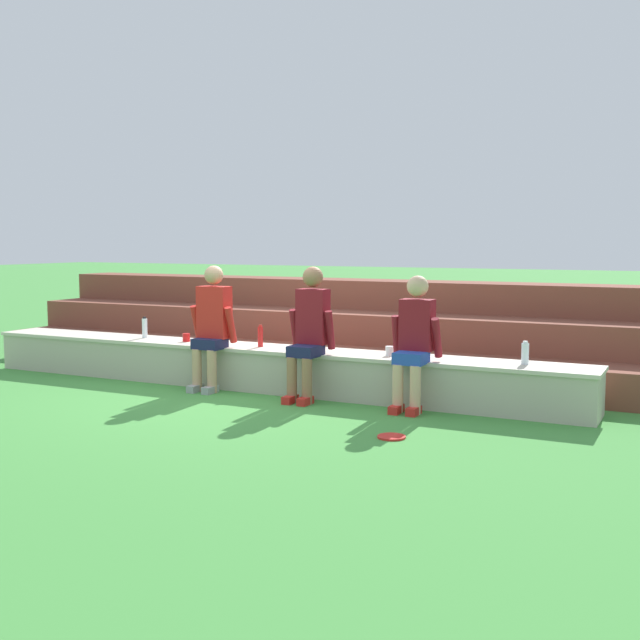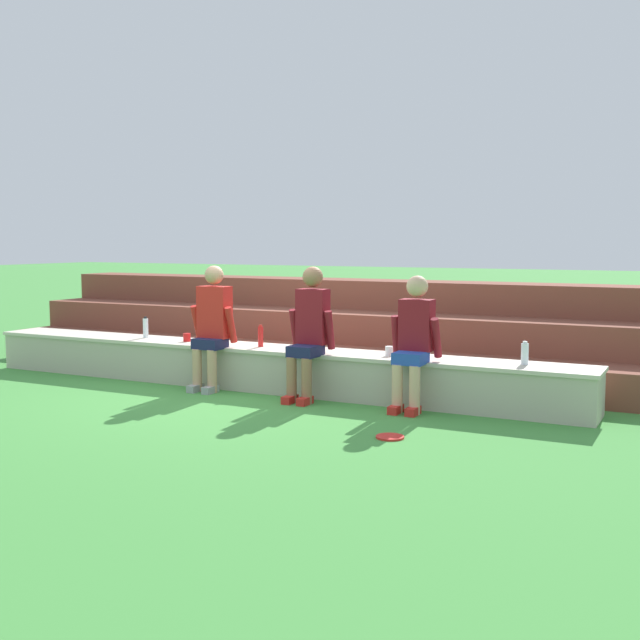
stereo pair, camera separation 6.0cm
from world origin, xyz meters
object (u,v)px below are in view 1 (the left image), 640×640
object	(u,v)px
plastic_cup_right_end	(390,351)
water_bottle_near_left	(525,353)
person_left_of_center	(309,329)
frisbee	(392,437)
water_bottle_center_gap	(260,336)
plastic_cup_left_end	(186,338)
water_bottle_near_right	(145,328)
person_center	(414,338)
person_far_left	(212,324)

from	to	relation	value
plastic_cup_right_end	water_bottle_near_left	bearing A→B (deg)	2.14
person_left_of_center	frisbee	xyz separation A→B (m)	(1.41, -1.17, -0.76)
frisbee	plastic_cup_right_end	bearing A→B (deg)	112.12
water_bottle_center_gap	plastic_cup_left_end	world-z (taller)	water_bottle_center_gap
water_bottle_near_right	plastic_cup_left_end	distance (m)	0.70
person_center	water_bottle_near_right	size ratio (longest dim) A/B	5.11
person_center	water_bottle_center_gap	xyz separation A→B (m)	(-1.98, 0.28, -0.12)
water_bottle_near_left	water_bottle_near_right	xyz separation A→B (m)	(-4.76, 0.02, 0.02)
frisbee	water_bottle_near_left	bearing A→B (deg)	61.47
person_left_of_center	person_center	size ratio (longest dim) A/B	1.05
water_bottle_center_gap	plastic_cup_right_end	world-z (taller)	water_bottle_center_gap
water_bottle_near_left	plastic_cup_right_end	bearing A→B (deg)	-177.86
person_far_left	plastic_cup_right_end	bearing A→B (deg)	8.10
water_bottle_center_gap	plastic_cup_left_end	size ratio (longest dim) A/B	2.54
person_center	plastic_cup_right_end	xyz separation A→B (m)	(-0.37, 0.27, -0.19)
person_left_of_center	plastic_cup_left_end	size ratio (longest dim) A/B	14.33
person_far_left	plastic_cup_right_end	size ratio (longest dim) A/B	13.89
person_left_of_center	water_bottle_near_left	xyz separation A→B (m)	(2.23, 0.34, -0.16)
water_bottle_near_left	water_bottle_center_gap	size ratio (longest dim) A/B	0.92
person_center	person_left_of_center	bearing A→B (deg)	-179.00
water_bottle_near_left	water_bottle_center_gap	world-z (taller)	water_bottle_center_gap
water_bottle_near_left	frisbee	bearing A→B (deg)	-118.53
plastic_cup_left_end	water_bottle_near_left	bearing A→B (deg)	0.75
water_bottle_near_right	plastic_cup_left_end	xyz separation A→B (m)	(0.70, -0.08, -0.08)
person_left_of_center	water_bottle_near_left	bearing A→B (deg)	8.76
person_far_left	person_center	world-z (taller)	person_far_left
water_bottle_near_left	water_bottle_near_right	bearing A→B (deg)	179.72
person_far_left	water_bottle_center_gap	xyz separation A→B (m)	(0.47, 0.30, -0.16)
water_bottle_near_left	person_far_left	bearing A→B (deg)	-174.31
plastic_cup_right_end	person_left_of_center	bearing A→B (deg)	-160.31
frisbee	person_left_of_center	bearing A→B (deg)	140.24
person_far_left	person_center	xyz separation A→B (m)	(2.44, 0.02, -0.04)
water_bottle_near_right	plastic_cup_right_end	size ratio (longest dim) A/B	2.59
person_center	water_bottle_center_gap	size ratio (longest dim) A/B	5.35
person_center	water_bottle_center_gap	bearing A→B (deg)	172.02
person_far_left	water_bottle_near_left	distance (m)	3.51
plastic_cup_right_end	plastic_cup_left_end	xyz separation A→B (m)	(-2.65, -0.00, -0.00)
person_left_of_center	water_bottle_center_gap	world-z (taller)	person_left_of_center
person_center	water_bottle_near_right	bearing A→B (deg)	174.67
water_bottle_near_left	plastic_cup_left_end	bearing A→B (deg)	-179.25
person_center	water_bottle_near_left	xyz separation A→B (m)	(1.05, 0.32, -0.13)
water_bottle_center_gap	plastic_cup_left_end	xyz separation A→B (m)	(-1.04, -0.01, -0.07)
person_far_left	person_center	bearing A→B (deg)	0.57
person_far_left	person_left_of_center	size ratio (longest dim) A/B	1.00
water_bottle_center_gap	frisbee	size ratio (longest dim) A/B	1.02
person_left_of_center	water_bottle_near_right	bearing A→B (deg)	171.74
water_bottle_near_left	water_bottle_center_gap	distance (m)	3.02
person_center	plastic_cup_right_end	size ratio (longest dim) A/B	13.23
plastic_cup_right_end	frisbee	bearing A→B (deg)	-67.88
person_center	plastic_cup_left_end	distance (m)	3.04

